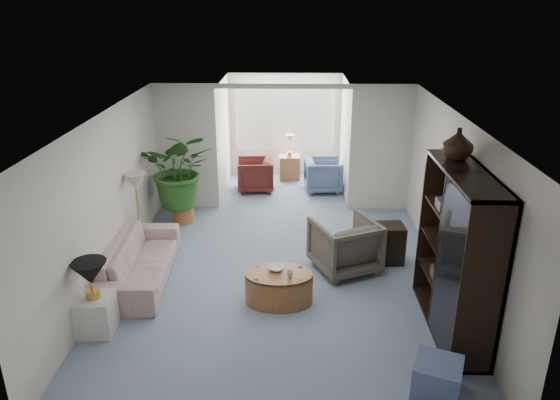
{
  "coord_description": "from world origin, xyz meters",
  "views": [
    {
      "loc": [
        0.19,
        -6.9,
        4.02
      ],
      "look_at": [
        0.0,
        0.6,
        1.1
      ],
      "focal_mm": 33.68,
      "sensor_mm": 36.0,
      "label": 1
    }
  ],
  "objects_px": {
    "coffee_bowl": "(276,268)",
    "entertainment_cabinet": "(457,253)",
    "sunroom_chair_blue": "(323,175)",
    "sunroom_chair_maroon": "(255,175)",
    "plant_pot": "(183,214)",
    "end_table": "(96,314)",
    "table_lamp": "(90,273)",
    "coffee_cup": "(290,274)",
    "side_table_dark": "(386,243)",
    "floor_lamp": "(135,182)",
    "cabinet_urn": "(458,144)",
    "framed_picture": "(459,179)",
    "ottoman": "(437,378)",
    "sunroom_table": "(289,168)",
    "sofa": "(140,260)",
    "coffee_table": "(279,288)"
  },
  "relations": [
    {
      "from": "sofa",
      "to": "end_table",
      "type": "xyz_separation_m",
      "value": [
        -0.2,
        -1.35,
        -0.07
      ]
    },
    {
      "from": "coffee_table",
      "to": "sunroom_chair_maroon",
      "type": "relative_size",
      "value": 1.21
    },
    {
      "from": "end_table",
      "to": "entertainment_cabinet",
      "type": "relative_size",
      "value": 0.23
    },
    {
      "from": "coffee_table",
      "to": "coffee_bowl",
      "type": "relative_size",
      "value": 4.13
    },
    {
      "from": "framed_picture",
      "to": "table_lamp",
      "type": "height_order",
      "value": "framed_picture"
    },
    {
      "from": "end_table",
      "to": "cabinet_urn",
      "type": "bearing_deg",
      "value": 9.09
    },
    {
      "from": "framed_picture",
      "to": "entertainment_cabinet",
      "type": "distance_m",
      "value": 1.18
    },
    {
      "from": "floor_lamp",
      "to": "sunroom_table",
      "type": "bearing_deg",
      "value": 57.25
    },
    {
      "from": "sunroom_chair_maroon",
      "to": "sunroom_table",
      "type": "distance_m",
      "value": 1.06
    },
    {
      "from": "table_lamp",
      "to": "coffee_cup",
      "type": "xyz_separation_m",
      "value": [
        2.46,
        0.66,
        -0.35
      ]
    },
    {
      "from": "sofa",
      "to": "cabinet_urn",
      "type": "relative_size",
      "value": 5.51
    },
    {
      "from": "sofa",
      "to": "sunroom_chair_blue",
      "type": "bearing_deg",
      "value": -39.64
    },
    {
      "from": "table_lamp",
      "to": "cabinet_urn",
      "type": "relative_size",
      "value": 1.11
    },
    {
      "from": "end_table",
      "to": "sunroom_table",
      "type": "height_order",
      "value": "sunroom_table"
    },
    {
      "from": "framed_picture",
      "to": "sunroom_table",
      "type": "xyz_separation_m",
      "value": [
        -2.35,
        4.88,
        -1.42
      ]
    },
    {
      "from": "framed_picture",
      "to": "sunroom_chair_blue",
      "type": "bearing_deg",
      "value": 111.11
    },
    {
      "from": "table_lamp",
      "to": "cabinet_urn",
      "type": "xyz_separation_m",
      "value": [
        4.52,
        0.72,
        1.47
      ]
    },
    {
      "from": "cabinet_urn",
      "to": "coffee_bowl",
      "type": "bearing_deg",
      "value": 176.63
    },
    {
      "from": "side_table_dark",
      "to": "sunroom_table",
      "type": "height_order",
      "value": "side_table_dark"
    },
    {
      "from": "floor_lamp",
      "to": "coffee_bowl",
      "type": "bearing_deg",
      "value": -31.3
    },
    {
      "from": "coffee_table",
      "to": "plant_pot",
      "type": "bearing_deg",
      "value": 124.34
    },
    {
      "from": "side_table_dark",
      "to": "plant_pot",
      "type": "bearing_deg",
      "value": 157.12
    },
    {
      "from": "sunroom_table",
      "to": "plant_pot",
      "type": "bearing_deg",
      "value": -128.38
    },
    {
      "from": "end_table",
      "to": "sunroom_chair_maroon",
      "type": "bearing_deg",
      "value": 72.68
    },
    {
      "from": "table_lamp",
      "to": "coffee_cup",
      "type": "bearing_deg",
      "value": 14.97
    },
    {
      "from": "floor_lamp",
      "to": "cabinet_urn",
      "type": "height_order",
      "value": "cabinet_urn"
    },
    {
      "from": "plant_pot",
      "to": "end_table",
      "type": "bearing_deg",
      "value": -96.56
    },
    {
      "from": "table_lamp",
      "to": "sunroom_chair_maroon",
      "type": "distance_m",
      "value": 5.59
    },
    {
      "from": "table_lamp",
      "to": "sunroom_chair_maroon",
      "type": "xyz_separation_m",
      "value": [
        1.66,
        5.32,
        -0.49
      ]
    },
    {
      "from": "table_lamp",
      "to": "plant_pot",
      "type": "relative_size",
      "value": 1.1
    },
    {
      "from": "ottoman",
      "to": "sunroom_chair_blue",
      "type": "bearing_deg",
      "value": 98.11
    },
    {
      "from": "end_table",
      "to": "table_lamp",
      "type": "height_order",
      "value": "table_lamp"
    },
    {
      "from": "coffee_bowl",
      "to": "entertainment_cabinet",
      "type": "xyz_separation_m",
      "value": [
        2.27,
        -0.63,
        0.58
      ]
    },
    {
      "from": "end_table",
      "to": "sunroom_chair_blue",
      "type": "bearing_deg",
      "value": 59.29
    },
    {
      "from": "end_table",
      "to": "coffee_cup",
      "type": "relative_size",
      "value": 5.2
    },
    {
      "from": "framed_picture",
      "to": "plant_pot",
      "type": "xyz_separation_m",
      "value": [
        -4.35,
        2.36,
        -1.54
      ]
    },
    {
      "from": "coffee_table",
      "to": "ottoman",
      "type": "height_order",
      "value": "coffee_table"
    },
    {
      "from": "side_table_dark",
      "to": "sunroom_chair_blue",
      "type": "xyz_separation_m",
      "value": [
        -0.84,
        3.29,
        0.05
      ]
    },
    {
      "from": "framed_picture",
      "to": "table_lamp",
      "type": "xyz_separation_m",
      "value": [
        -4.75,
        -1.18,
        -0.85
      ]
    },
    {
      "from": "sunroom_table",
      "to": "framed_picture",
      "type": "bearing_deg",
      "value": -64.34
    },
    {
      "from": "cabinet_urn",
      "to": "sunroom_chair_blue",
      "type": "xyz_separation_m",
      "value": [
        -1.37,
        4.59,
        -1.96
      ]
    },
    {
      "from": "coffee_bowl",
      "to": "sunroom_chair_blue",
      "type": "xyz_separation_m",
      "value": [
        0.9,
        4.46,
        -0.12
      ]
    },
    {
      "from": "sunroom_chair_blue",
      "to": "coffee_table",
      "type": "bearing_deg",
      "value": 164.93
    },
    {
      "from": "cabinet_urn",
      "to": "sunroom_table",
      "type": "relative_size",
      "value": 0.7
    },
    {
      "from": "sunroom_chair_blue",
      "to": "sunroom_chair_maroon",
      "type": "height_order",
      "value": "sunroom_chair_blue"
    },
    {
      "from": "sofa",
      "to": "side_table_dark",
      "type": "height_order",
      "value": "sofa"
    },
    {
      "from": "ottoman",
      "to": "sunroom_table",
      "type": "bearing_deg",
      "value": 103.13
    },
    {
      "from": "coffee_bowl",
      "to": "sunroom_chair_blue",
      "type": "distance_m",
      "value": 4.55
    },
    {
      "from": "framed_picture",
      "to": "plant_pot",
      "type": "bearing_deg",
      "value": 151.54
    },
    {
      "from": "floor_lamp",
      "to": "coffee_cup",
      "type": "distance_m",
      "value": 3.06
    }
  ]
}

